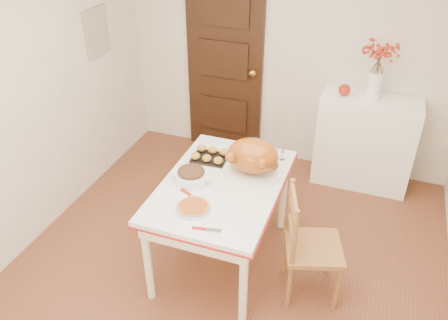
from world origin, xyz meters
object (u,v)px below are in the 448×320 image
at_px(sideboard, 364,142).
at_px(kitchen_table, 222,223).
at_px(chair_oak, 314,245).
at_px(turkey_platter, 252,158).
at_px(pumpkin_pie, 193,207).

bearing_deg(sideboard, kitchen_table, -121.38).
distance_m(sideboard, chair_oak, 1.68).
bearing_deg(kitchen_table, turkey_platter, 48.89).
relative_size(kitchen_table, pumpkin_pie, 5.50).
distance_m(sideboard, turkey_platter, 1.65).
height_order(sideboard, kitchen_table, sideboard).
xyz_separation_m(chair_oak, pumpkin_pie, (-0.84, -0.28, 0.34)).
relative_size(sideboard, kitchen_table, 0.72).
relative_size(kitchen_table, chair_oak, 1.41).
bearing_deg(turkey_platter, chair_oak, -7.13).
distance_m(kitchen_table, chair_oak, 0.77).
bearing_deg(chair_oak, pumpkin_pie, 90.94).
bearing_deg(sideboard, pumpkin_pie, -118.05).
height_order(kitchen_table, pumpkin_pie, pumpkin_pie).
distance_m(chair_oak, pumpkin_pie, 0.95).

